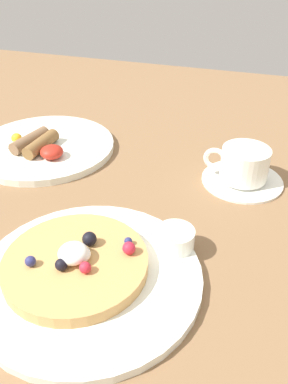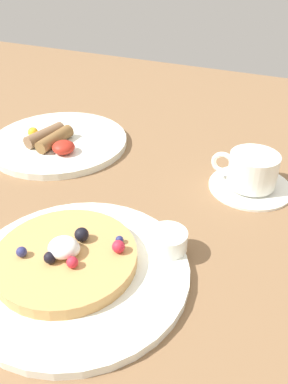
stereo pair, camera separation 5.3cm
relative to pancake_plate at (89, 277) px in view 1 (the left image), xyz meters
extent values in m
cube|color=brown|center=(-0.02, 0.17, -0.02)|extent=(2.09, 1.40, 0.03)
cylinder|color=white|center=(0.00, 0.00, 0.00)|extent=(0.27, 0.27, 0.01)
cylinder|color=tan|center=(-0.01, 0.00, 0.01)|extent=(0.17, 0.17, 0.02)
sphere|color=black|center=(-0.02, -0.02, 0.03)|extent=(0.01, 0.01, 0.01)
sphere|color=navy|center=(-0.06, -0.02, 0.03)|extent=(0.01, 0.01, 0.01)
sphere|color=red|center=(0.00, -0.01, 0.03)|extent=(0.01, 0.01, 0.01)
sphere|color=navy|center=(-0.02, 0.01, 0.03)|extent=(0.01, 0.01, 0.01)
sphere|color=red|center=(0.04, 0.03, 0.03)|extent=(0.02, 0.02, 0.02)
sphere|color=navy|center=(0.03, 0.05, 0.03)|extent=(0.01, 0.01, 0.01)
sphere|color=black|center=(-0.01, 0.03, 0.03)|extent=(0.02, 0.02, 0.02)
ellipsoid|color=white|center=(-0.01, 0.00, 0.03)|extent=(0.03, 0.03, 0.02)
ellipsoid|color=white|center=(-0.01, 0.00, 0.03)|extent=(0.04, 0.04, 0.02)
cylinder|color=white|center=(0.09, 0.08, 0.02)|extent=(0.05, 0.05, 0.03)
cylinder|color=#5C2113|center=(0.09, 0.08, 0.02)|extent=(0.04, 0.04, 0.00)
cylinder|color=white|center=(-0.22, 0.28, 0.00)|extent=(0.26, 0.26, 0.01)
cylinder|color=brown|center=(-0.21, 0.26, 0.02)|extent=(0.03, 0.08, 0.02)
cylinder|color=brown|center=(-0.23, 0.26, 0.02)|extent=(0.04, 0.09, 0.02)
ellipsoid|color=white|center=(-0.27, 0.27, 0.01)|extent=(0.07, 0.06, 0.01)
sphere|color=yellow|center=(-0.27, 0.27, 0.01)|extent=(0.02, 0.02, 0.02)
ellipsoid|color=#B0271A|center=(-0.18, 0.24, 0.02)|extent=(0.04, 0.04, 0.02)
cylinder|color=white|center=(0.15, 0.28, 0.00)|extent=(0.13, 0.13, 0.01)
cylinder|color=white|center=(0.15, 0.28, 0.03)|extent=(0.08, 0.08, 0.05)
torus|color=white|center=(0.10, 0.28, 0.03)|extent=(0.04, 0.01, 0.04)
cylinder|color=brown|center=(0.15, 0.28, 0.05)|extent=(0.07, 0.07, 0.00)
camera|label=1|loc=(0.16, -0.30, 0.35)|focal=37.20mm
camera|label=2|loc=(0.21, -0.28, 0.35)|focal=37.20mm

